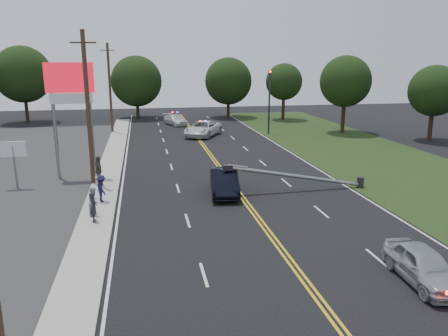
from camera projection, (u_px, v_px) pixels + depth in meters
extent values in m
plane|color=black|center=(279.00, 247.00, 19.59)|extent=(120.00, 120.00, 0.00)
cube|color=#ABA69A|center=(104.00, 191.00, 27.60)|extent=(1.80, 70.00, 0.12)
cube|color=black|center=(416.00, 176.00, 31.56)|extent=(12.00, 80.00, 0.01)
cube|color=gold|center=(233.00, 185.00, 29.12)|extent=(0.36, 80.00, 0.00)
cylinder|color=gray|center=(55.00, 129.00, 29.99)|extent=(0.24, 0.24, 7.00)
cylinder|color=gray|center=(91.00, 128.00, 30.43)|extent=(0.24, 0.24, 7.00)
cube|color=red|center=(69.00, 77.00, 29.37)|extent=(3.20, 0.35, 2.00)
cube|color=white|center=(71.00, 98.00, 29.71)|extent=(2.80, 0.30, 0.70)
cylinder|color=gray|center=(15.00, 167.00, 28.18)|extent=(0.14, 0.14, 2.80)
cube|color=white|center=(13.00, 149.00, 27.89)|extent=(1.60, 0.12, 1.00)
cylinder|color=#2D2D30|center=(269.00, 103.00, 48.86)|extent=(0.20, 0.20, 7.00)
cube|color=#2D2D30|center=(270.00, 74.00, 48.11)|extent=(0.28, 0.28, 0.90)
sphere|color=#FF0C07|center=(270.00, 72.00, 47.89)|extent=(0.22, 0.22, 0.22)
cylinder|color=#2D2D30|center=(360.00, 182.00, 28.59)|extent=(0.44, 0.44, 0.70)
cylinder|color=gray|center=(296.00, 176.00, 27.64)|extent=(8.90, 0.24, 1.80)
cube|color=#2D2D30|center=(228.00, 167.00, 26.66)|extent=(0.55, 0.32, 0.30)
cylinder|color=#382619|center=(88.00, 110.00, 28.18)|extent=(0.28, 0.28, 10.00)
cube|color=#382619|center=(83.00, 43.00, 27.17)|extent=(1.60, 0.10, 0.10)
cylinder|color=#382619|center=(110.00, 89.00, 49.16)|extent=(0.28, 0.28, 10.00)
cube|color=#382619|center=(108.00, 50.00, 48.15)|extent=(1.60, 0.10, 0.10)
cylinder|color=black|center=(27.00, 109.00, 57.95)|extent=(0.44, 0.44, 3.67)
sphere|color=black|center=(23.00, 74.00, 56.87)|extent=(7.35, 7.35, 7.35)
cylinder|color=black|center=(138.00, 108.00, 62.59)|extent=(0.44, 0.44, 3.04)
sphere|color=black|center=(136.00, 81.00, 61.70)|extent=(7.13, 7.13, 7.13)
cylinder|color=black|center=(228.00, 107.00, 63.64)|extent=(0.44, 0.44, 3.01)
sphere|color=black|center=(228.00, 81.00, 62.76)|extent=(6.73, 6.73, 6.73)
cylinder|color=black|center=(283.00, 109.00, 61.02)|extent=(0.44, 0.44, 3.04)
sphere|color=black|center=(284.00, 82.00, 60.13)|extent=(5.03, 5.03, 5.03)
cylinder|color=black|center=(343.00, 118.00, 49.97)|extent=(0.44, 0.44, 3.38)
sphere|color=black|center=(345.00, 81.00, 48.97)|extent=(5.73, 5.73, 5.73)
cylinder|color=black|center=(430.00, 126.00, 45.10)|extent=(0.44, 0.44, 2.97)
sphere|color=black|center=(435.00, 91.00, 44.22)|extent=(5.15, 5.15, 5.15)
imported|color=black|center=(224.00, 182.00, 27.17)|extent=(2.18, 4.85, 1.55)
imported|color=#ABAEB3|center=(423.00, 265.00, 16.32)|extent=(1.80, 4.04, 1.35)
imported|color=silver|center=(203.00, 129.00, 47.90)|extent=(5.25, 6.47, 1.64)
imported|color=silver|center=(175.00, 120.00, 56.17)|extent=(3.27, 5.01, 1.35)
imported|color=#222229|center=(93.00, 207.00, 22.15)|extent=(0.45, 0.62, 1.55)
imported|color=#A4A4A9|center=(94.00, 201.00, 23.07)|extent=(0.77, 0.88, 1.53)
imported|color=#1A193F|center=(101.00, 188.00, 25.27)|extent=(0.92, 1.17, 1.58)
imported|color=#544B43|center=(99.00, 171.00, 28.62)|extent=(0.69, 1.21, 1.93)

